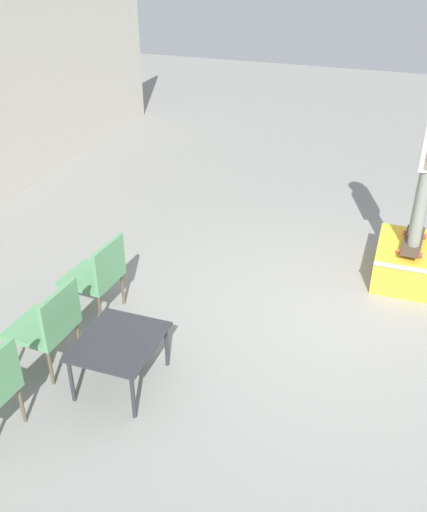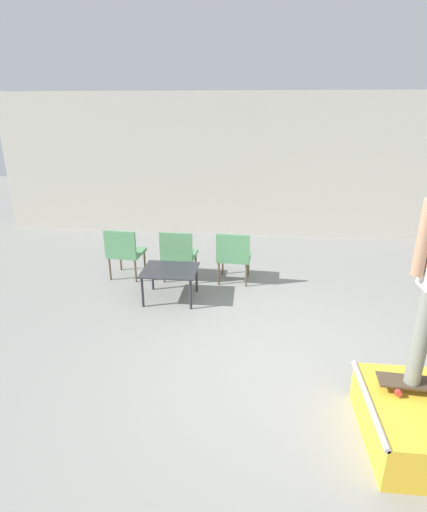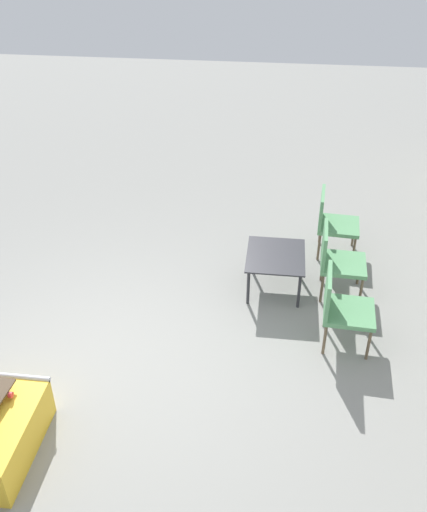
% 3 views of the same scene
% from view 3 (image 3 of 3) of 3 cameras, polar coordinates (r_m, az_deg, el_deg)
% --- Properties ---
extents(ground_plane, '(24.00, 24.00, 0.00)m').
position_cam_3_polar(ground_plane, '(5.98, -9.93, -10.82)').
color(ground_plane, gray).
extents(coffee_table, '(0.79, 0.68, 0.47)m').
position_cam_3_polar(coffee_table, '(6.73, 6.22, -0.29)').
color(coffee_table, '#2D2D33').
rests_on(coffee_table, ground_plane).
extents(patio_chair_left, '(0.56, 0.56, 0.86)m').
position_cam_3_polar(patio_chair_left, '(7.50, 11.79, 3.54)').
color(patio_chair_left, brown).
rests_on(patio_chair_left, ground_plane).
extents(patio_chair_center, '(0.54, 0.54, 0.86)m').
position_cam_3_polar(patio_chair_center, '(6.74, 12.17, -0.19)').
color(patio_chair_center, brown).
rests_on(patio_chair_center, ground_plane).
extents(patio_chair_right, '(0.55, 0.55, 0.86)m').
position_cam_3_polar(patio_chair_right, '(6.01, 12.65, -4.84)').
color(patio_chair_right, brown).
rests_on(patio_chair_right, ground_plane).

